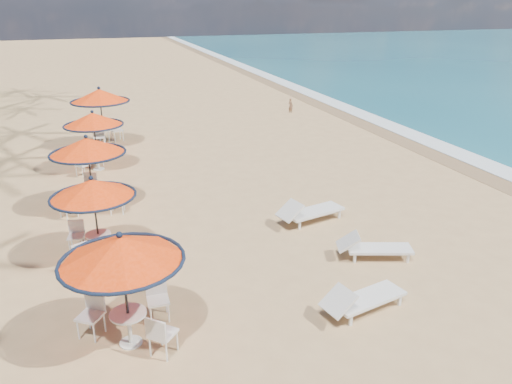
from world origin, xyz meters
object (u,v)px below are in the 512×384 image
at_px(station_2, 88,155).
at_px(station_3, 93,125).
at_px(lounger_mid, 372,247).
at_px(lounger_far, 309,211).
at_px(station_0, 124,263).
at_px(station_1, 92,199).
at_px(lounger_near, 361,299).
at_px(station_4, 101,103).

height_order(station_2, station_3, station_2).
distance_m(lounger_mid, lounger_far, 2.55).
bearing_deg(station_0, lounger_mid, 13.39).
distance_m(station_2, station_3, 3.89).
bearing_deg(station_1, station_2, 90.30).
relative_size(lounger_mid, lounger_far, 0.90).
bearing_deg(station_2, station_1, -89.70).
xyz_separation_m(station_0, lounger_mid, (6.02, 1.43, -1.40)).
relative_size(station_2, lounger_far, 1.08).
height_order(lounger_near, lounger_mid, lounger_near).
relative_size(station_0, station_1, 1.09).
bearing_deg(station_1, station_0, -83.02).
xyz_separation_m(station_1, station_3, (0.24, 7.19, 0.17)).
distance_m(station_0, lounger_near, 4.82).
xyz_separation_m(station_1, station_4, (0.69, 10.55, 0.34)).
bearing_deg(station_3, station_0, -88.87).
bearing_deg(station_0, station_1, 96.98).
height_order(station_3, lounger_mid, station_3).
relative_size(station_3, lounger_near, 1.14).
bearing_deg(station_2, station_0, -86.17).
bearing_deg(station_4, station_3, -97.68).
xyz_separation_m(station_0, lounger_near, (4.59, -0.53, -1.39)).
relative_size(station_0, lounger_mid, 1.20).
distance_m(station_0, station_4, 14.24).
relative_size(station_2, station_4, 0.90).
bearing_deg(lounger_near, station_3, 100.39).
xyz_separation_m(station_0, station_2, (-0.47, 6.98, 0.01)).
height_order(station_0, lounger_far, station_0).
bearing_deg(station_4, lounger_mid, -65.72).
bearing_deg(lounger_near, station_4, 93.95).
xyz_separation_m(station_3, station_4, (0.45, 3.37, 0.17)).
bearing_deg(lounger_far, station_2, 139.12).
height_order(station_1, station_3, station_3).
bearing_deg(lounger_mid, lounger_far, 122.59).
height_order(station_0, lounger_mid, station_0).
xyz_separation_m(station_2, station_3, (0.25, 3.89, 0.02)).
bearing_deg(station_2, station_4, 84.43).
bearing_deg(station_3, station_1, -91.89).
xyz_separation_m(station_0, station_4, (0.24, 14.23, 0.20)).
height_order(station_2, lounger_near, station_2).
bearing_deg(lounger_mid, station_0, -147.84).
bearing_deg(station_4, lounger_far, -63.42).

